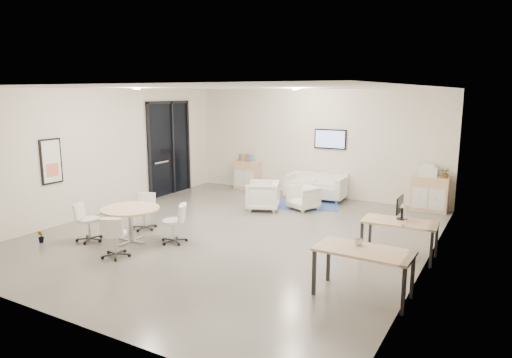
{
  "coord_description": "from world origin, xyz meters",
  "views": [
    {
      "loc": [
        5.22,
        -8.26,
        3.1
      ],
      "look_at": [
        0.3,
        0.4,
        1.21
      ],
      "focal_mm": 32.0,
      "sensor_mm": 36.0,
      "label": 1
    }
  ],
  "objects_px": {
    "sideboard_left": "(247,175)",
    "armchair_left": "(263,194)",
    "desk_rear": "(400,225)",
    "sideboard_right": "(430,194)",
    "desk_front": "(364,254)",
    "armchair_right": "(303,197)",
    "loveseat": "(316,187)",
    "round_table": "(130,212)"
  },
  "relations": [
    {
      "from": "sideboard_left",
      "to": "armchair_left",
      "type": "bearing_deg",
      "value": -50.35
    },
    {
      "from": "armchair_left",
      "to": "desk_rear",
      "type": "relative_size",
      "value": 0.61
    },
    {
      "from": "sideboard_right",
      "to": "desk_front",
      "type": "relative_size",
      "value": 0.63
    },
    {
      "from": "desk_rear",
      "to": "armchair_right",
      "type": "bearing_deg",
      "value": 138.31
    },
    {
      "from": "armchair_left",
      "to": "sideboard_right",
      "type": "bearing_deg",
      "value": 96.33
    },
    {
      "from": "loveseat",
      "to": "round_table",
      "type": "bearing_deg",
      "value": -112.1
    },
    {
      "from": "sideboard_left",
      "to": "desk_front",
      "type": "xyz_separation_m",
      "value": [
        5.63,
        -5.98,
        0.23
      ]
    },
    {
      "from": "armchair_left",
      "to": "desk_front",
      "type": "distance_m",
      "value": 5.51
    },
    {
      "from": "sideboard_right",
      "to": "round_table",
      "type": "distance_m",
      "value": 7.67
    },
    {
      "from": "loveseat",
      "to": "desk_front",
      "type": "bearing_deg",
      "value": -65.17
    },
    {
      "from": "sideboard_left",
      "to": "desk_rear",
      "type": "xyz_separation_m",
      "value": [
        5.72,
        -3.95,
        0.19
      ]
    },
    {
      "from": "desk_rear",
      "to": "round_table",
      "type": "relative_size",
      "value": 1.16
    },
    {
      "from": "sideboard_left",
      "to": "sideboard_right",
      "type": "distance_m",
      "value": 5.64
    },
    {
      "from": "armchair_right",
      "to": "armchair_left",
      "type": "bearing_deg",
      "value": -125.32
    },
    {
      "from": "armchair_right",
      "to": "desk_front",
      "type": "distance_m",
      "value": 5.36
    },
    {
      "from": "armchair_right",
      "to": "round_table",
      "type": "xyz_separation_m",
      "value": [
        -2.05,
        -4.28,
        0.3
      ]
    },
    {
      "from": "desk_rear",
      "to": "round_table",
      "type": "bearing_deg",
      "value": -163.22
    },
    {
      "from": "armchair_left",
      "to": "loveseat",
      "type": "bearing_deg",
      "value": 136.28
    },
    {
      "from": "armchair_left",
      "to": "armchair_right",
      "type": "bearing_deg",
      "value": 99.38
    },
    {
      "from": "sideboard_right",
      "to": "round_table",
      "type": "relative_size",
      "value": 0.77
    },
    {
      "from": "sideboard_right",
      "to": "loveseat",
      "type": "height_order",
      "value": "sideboard_right"
    },
    {
      "from": "armchair_left",
      "to": "round_table",
      "type": "xyz_separation_m",
      "value": [
        -1.12,
        -3.72,
        0.22
      ]
    },
    {
      "from": "desk_front",
      "to": "round_table",
      "type": "distance_m",
      "value": 5.01
    },
    {
      "from": "sideboard_left",
      "to": "desk_rear",
      "type": "relative_size",
      "value": 0.65
    },
    {
      "from": "sideboard_right",
      "to": "armchair_left",
      "type": "height_order",
      "value": "sideboard_right"
    },
    {
      "from": "armchair_left",
      "to": "armchair_right",
      "type": "xyz_separation_m",
      "value": [
        0.93,
        0.56,
        -0.08
      ]
    },
    {
      "from": "armchair_right",
      "to": "desk_front",
      "type": "relative_size",
      "value": 0.47
    },
    {
      "from": "sideboard_right",
      "to": "armchair_left",
      "type": "distance_m",
      "value": 4.42
    },
    {
      "from": "round_table",
      "to": "desk_rear",
      "type": "bearing_deg",
      "value": 20.02
    },
    {
      "from": "armchair_right",
      "to": "sideboard_left",
      "type": "bearing_deg",
      "value": 173.8
    },
    {
      "from": "sideboard_left",
      "to": "loveseat",
      "type": "distance_m",
      "value": 2.51
    },
    {
      "from": "sideboard_right",
      "to": "desk_rear",
      "type": "xyz_separation_m",
      "value": [
        0.08,
        -3.94,
        0.18
      ]
    },
    {
      "from": "sideboard_left",
      "to": "armchair_right",
      "type": "relative_size",
      "value": 1.31
    },
    {
      "from": "desk_rear",
      "to": "sideboard_right",
      "type": "bearing_deg",
      "value": 87.91
    },
    {
      "from": "sideboard_right",
      "to": "armchair_right",
      "type": "bearing_deg",
      "value": -153.02
    },
    {
      "from": "loveseat",
      "to": "armchair_right",
      "type": "bearing_deg",
      "value": -86.48
    },
    {
      "from": "loveseat",
      "to": "armchair_left",
      "type": "distance_m",
      "value": 2.04
    },
    {
      "from": "sideboard_left",
      "to": "loveseat",
      "type": "height_order",
      "value": "sideboard_left"
    },
    {
      "from": "armchair_right",
      "to": "round_table",
      "type": "relative_size",
      "value": 0.58
    },
    {
      "from": "sideboard_right",
      "to": "loveseat",
      "type": "relative_size",
      "value": 0.53
    },
    {
      "from": "sideboard_left",
      "to": "desk_front",
      "type": "relative_size",
      "value": 0.62
    },
    {
      "from": "round_table",
      "to": "armchair_right",
      "type": "bearing_deg",
      "value": 64.45
    }
  ]
}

